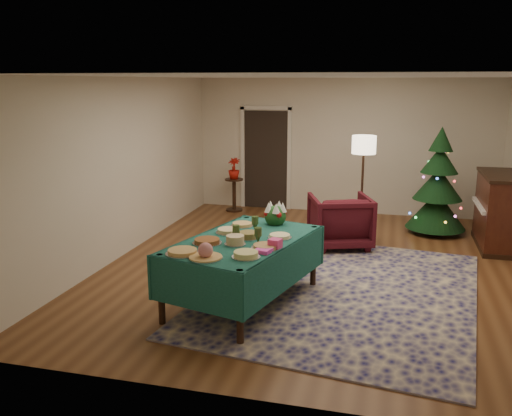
% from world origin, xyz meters
% --- Properties ---
extents(room_shell, '(7.00, 7.00, 7.00)m').
position_xyz_m(room_shell, '(0.00, 0.00, 1.35)').
color(room_shell, '#593319').
rests_on(room_shell, ground).
extents(doorway, '(1.08, 0.04, 2.16)m').
position_xyz_m(doorway, '(-1.60, 3.48, 1.10)').
color(doorway, black).
rests_on(doorway, ground).
extents(rug, '(3.72, 4.58, 0.02)m').
position_xyz_m(rug, '(0.46, -0.87, 0.01)').
color(rug, '#161550').
rests_on(rug, ground).
extents(buffet_table, '(1.70, 2.31, 0.81)m').
position_xyz_m(buffet_table, '(-0.68, -1.54, 0.65)').
color(buffet_table, black).
rests_on(buffet_table, ground).
extents(platter_0, '(0.37, 0.37, 0.05)m').
position_xyz_m(platter_0, '(-1.17, -2.24, 0.83)').
color(platter_0, silver).
rests_on(platter_0, buffet_table).
extents(platter_1, '(0.36, 0.36, 0.17)m').
position_xyz_m(platter_1, '(-0.88, -2.32, 0.88)').
color(platter_1, silver).
rests_on(platter_1, buffet_table).
extents(platter_2, '(0.31, 0.31, 0.07)m').
position_xyz_m(platter_2, '(-0.47, -2.18, 0.84)').
color(platter_2, silver).
rests_on(platter_2, buffet_table).
extents(platter_3, '(0.34, 0.34, 0.06)m').
position_xyz_m(platter_3, '(-1.04, -1.81, 0.83)').
color(platter_3, silver).
rests_on(platter_3, buffet_table).
extents(platter_4, '(0.24, 0.24, 0.11)m').
position_xyz_m(platter_4, '(-0.71, -1.77, 0.86)').
color(platter_4, silver).
rests_on(platter_4, buffet_table).
extents(platter_5, '(0.32, 0.32, 0.05)m').
position_xyz_m(platter_5, '(-0.34, -1.82, 0.83)').
color(platter_5, silver).
rests_on(platter_5, buffet_table).
extents(platter_6, '(0.31, 0.31, 0.06)m').
position_xyz_m(platter_6, '(-0.93, -1.32, 0.83)').
color(platter_6, silver).
rests_on(platter_6, buffet_table).
extents(platter_7, '(0.27, 0.27, 0.08)m').
position_xyz_m(platter_7, '(-0.63, -1.48, 0.84)').
color(platter_7, silver).
rests_on(platter_7, buffet_table).
extents(platter_8, '(0.29, 0.29, 0.05)m').
position_xyz_m(platter_8, '(-0.28, -1.38, 0.83)').
color(platter_8, silver).
rests_on(platter_8, buffet_table).
extents(platter_9, '(0.29, 0.29, 0.05)m').
position_xyz_m(platter_9, '(-0.86, -0.97, 0.83)').
color(platter_9, silver).
rests_on(platter_9, buffet_table).
extents(goblet_0, '(0.09, 0.09, 0.19)m').
position_xyz_m(goblet_0, '(-0.64, -1.15, 0.91)').
color(goblet_0, '#2D471E').
rests_on(goblet_0, buffet_table).
extents(goblet_1, '(0.09, 0.09, 0.19)m').
position_xyz_m(goblet_1, '(-0.47, -1.65, 0.91)').
color(goblet_1, '#2D471E').
rests_on(goblet_1, buffet_table).
extents(goblet_2, '(0.09, 0.09, 0.19)m').
position_xyz_m(goblet_2, '(-0.75, -1.61, 0.91)').
color(goblet_2, '#2D471E').
rests_on(goblet_2, buffet_table).
extents(napkin_stack, '(0.20, 0.20, 0.04)m').
position_xyz_m(napkin_stack, '(-0.33, -1.97, 0.83)').
color(napkin_stack, '#FB45C9').
rests_on(napkin_stack, buffet_table).
extents(gift_box, '(0.16, 0.16, 0.11)m').
position_xyz_m(gift_box, '(-0.24, -1.79, 0.86)').
color(gift_box, '#F5448F').
rests_on(gift_box, buffet_table).
extents(centerpiece, '(0.29, 0.29, 0.33)m').
position_xyz_m(centerpiece, '(-0.46, -0.76, 0.95)').
color(centerpiece, '#1E4C1E').
rests_on(centerpiece, buffet_table).
extents(armchair, '(1.15, 1.12, 0.95)m').
position_xyz_m(armchair, '(0.21, 1.06, 0.47)').
color(armchair, '#420E16').
rests_on(armchair, ground).
extents(floor_lamp, '(0.42, 0.42, 1.72)m').
position_xyz_m(floor_lamp, '(0.48, 2.05, 1.46)').
color(floor_lamp, '#A57F3F').
rests_on(floor_lamp, ground).
extents(side_table, '(0.38, 0.38, 0.68)m').
position_xyz_m(side_table, '(-2.17, 3.04, 0.33)').
color(side_table, black).
rests_on(side_table, ground).
extents(potted_plant, '(0.24, 0.43, 0.24)m').
position_xyz_m(potted_plant, '(-2.17, 3.04, 0.80)').
color(potted_plant, '#AC150C').
rests_on(potted_plant, side_table).
extents(christmas_tree, '(1.31, 1.31, 1.88)m').
position_xyz_m(christmas_tree, '(1.77, 2.33, 0.85)').
color(christmas_tree, black).
rests_on(christmas_tree, ground).
extents(piano, '(0.66, 1.40, 1.21)m').
position_xyz_m(piano, '(2.69, 1.67, 0.59)').
color(piano, black).
rests_on(piano, ground).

